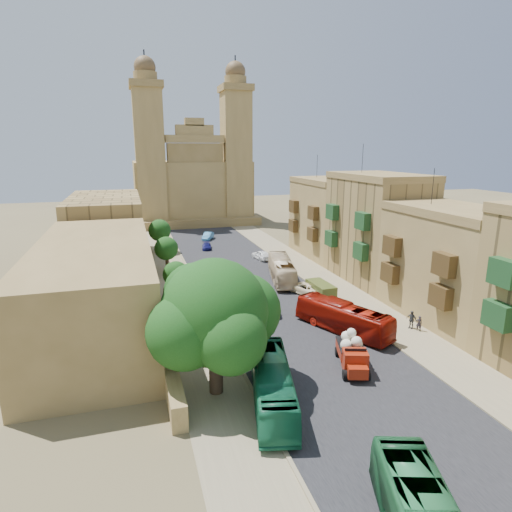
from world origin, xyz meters
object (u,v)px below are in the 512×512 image
ficus_tree (216,316)px  street_tree_d (160,231)px  olive_pickup (321,291)px  pedestrian_a (419,323)px  car_white_b (262,255)px  bus_cream_east (282,269)px  street_tree_c (166,249)px  bus_red_east (343,318)px  car_white_a (234,279)px  bus_green_north (272,384)px  pedestrian_c (411,320)px  church (192,181)px  car_blue_a (271,307)px  street_tree_a (192,314)px  car_dkblue (207,246)px  street_tree_b (176,274)px  red_truck (352,352)px  car_blue_b (208,236)px  car_cream (307,288)px

ficus_tree → street_tree_d: ficus_tree is taller
ficus_tree → olive_pickup: bearing=46.0°
ficus_tree → pedestrian_a: (20.41, 4.87, -5.00)m
street_tree_d → car_white_b: 17.58m
bus_cream_east → street_tree_c: bearing=-17.9°
bus_red_east → pedestrian_a: 7.29m
ficus_tree → car_white_a: bearing=73.7°
car_white_a → pedestrian_a: size_ratio=2.29×
bus_green_north → pedestrian_a: size_ratio=6.91×
ficus_tree → street_tree_c: ficus_tree is taller
pedestrian_a → pedestrian_c: bearing=-38.3°
church → pedestrian_a: bearing=-81.0°
street_tree_c → street_tree_d: size_ratio=0.90×
car_blue_a → pedestrian_a: bearing=-21.6°
olive_pickup → pedestrian_a: bearing=-65.9°
street_tree_a → car_dkblue: bearing=77.9°
olive_pickup → bus_green_north: bearing=-123.4°
bus_green_north → bus_red_east: size_ratio=1.03×
car_dkblue → car_white_a: bearing=-80.3°
street_tree_b → car_blue_a: bearing=-37.1°
street_tree_b → street_tree_c: (-0.00, 12.00, 0.33)m
ficus_tree → car_white_a: size_ratio=2.85×
street_tree_a → street_tree_c: size_ratio=0.85×
ficus_tree → pedestrian_c: size_ratio=5.45×
church → street_tree_c: 44.20m
street_tree_c → red_truck: bearing=-70.1°
church → ficus_tree: 75.29m
car_white_a → car_blue_b: car_blue_b is taller
car_white_a → street_tree_b: bearing=-169.0°
street_tree_d → bus_green_north: bearing=-85.3°
bus_cream_east → car_white_a: bearing=8.4°
street_tree_c → pedestrian_a: bearing=-52.2°
car_blue_a → pedestrian_c: bearing=-20.1°
bus_red_east → car_white_b: (0.76, 28.15, -0.68)m
car_blue_a → pedestrian_a: 14.60m
car_blue_a → car_dkblue: size_ratio=1.11×
olive_pickup → pedestrian_c: 11.41m
bus_green_north → bus_cream_east: bus_cream_east is taller
car_cream → pedestrian_a: size_ratio=3.49×
bus_red_east → bus_cream_east: (0.00, 16.85, 0.11)m
red_truck → car_white_a: bearing=99.1°
bus_green_north → street_tree_d: bearing=108.3°
street_tree_a → bus_red_east: 14.13m
street_tree_b → pedestrian_a: street_tree_b is taller
red_truck → pedestrian_a: red_truck is taller
street_tree_d → street_tree_b: bearing=-90.0°
church → bus_red_east: 68.41m
olive_pickup → car_dkblue: bearing=106.1°
bus_cream_east → ficus_tree: bearing=73.3°
church → bus_green_north: church is taller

